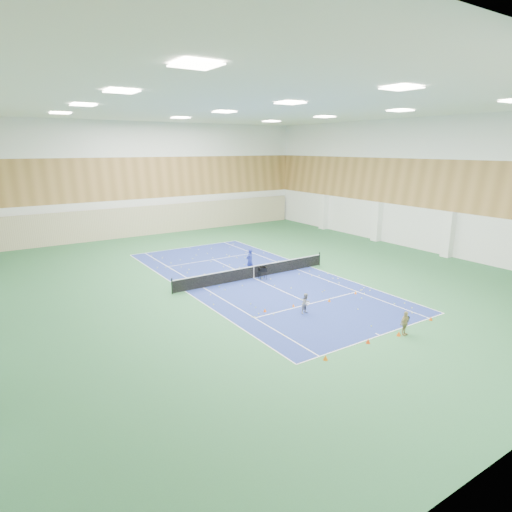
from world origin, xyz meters
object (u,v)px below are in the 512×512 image
at_px(coach, 250,260).
at_px(child_apron, 405,323).
at_px(tennis_net, 254,271).
at_px(ball_cart, 263,273).
at_px(child_court, 306,303).

relative_size(coach, child_apron, 1.44).
distance_m(tennis_net, child_apron, 12.54).
bearing_deg(tennis_net, ball_cart, -57.11).
relative_size(tennis_net, ball_cart, 13.74).
distance_m(coach, ball_cart, 2.14).
xyz_separation_m(coach, child_apron, (0.50, -13.97, -0.29)).
height_order(tennis_net, coach, coach).
bearing_deg(coach, ball_cart, 65.35).
bearing_deg(child_court, ball_cart, 67.79).
xyz_separation_m(child_court, ball_cart, (1.61, 6.82, -0.15)).
bearing_deg(child_court, tennis_net, 71.72).
height_order(child_court, ball_cart, child_court).
height_order(tennis_net, child_court, child_court).
bearing_deg(ball_cart, child_court, -88.68).
xyz_separation_m(child_apron, ball_cart, (-0.71, 11.90, -0.18)).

